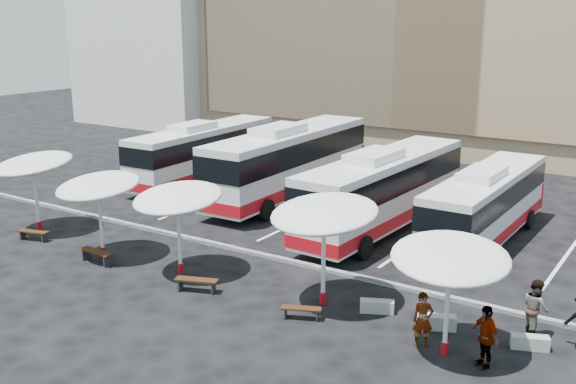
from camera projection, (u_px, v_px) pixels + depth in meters
The scene contains 23 objects.
ground at pixel (230, 254), 28.47m from camera, with size 120.00×120.00×0.00m, color black.
apartment_block at pixel (175, 24), 63.66m from camera, with size 14.00×14.00×18.00m, color silver.
curb_divider at pixel (237, 249), 28.86m from camera, with size 34.00×0.25×0.15m, color black.
bay_lines at pixel (324, 210), 34.96m from camera, with size 24.15×12.00×0.01m.
bus_0 at pixel (204, 151), 40.60m from camera, with size 2.94×11.64×3.68m.
bus_1 at pixel (289, 160), 36.87m from camera, with size 3.25×13.13×4.15m.
bus_2 at pixel (384, 188), 31.32m from camera, with size 3.24×12.38×3.90m.
bus_3 at pixel (486, 204), 29.54m from camera, with size 2.64×10.98×3.48m.
sunshade_0 at pixel (33, 164), 30.84m from camera, with size 4.48×4.51×3.74m.
sunshade_1 at pixel (98, 186), 27.46m from camera, with size 3.87×3.90×3.57m.
sunshade_2 at pixel (178, 198), 25.61m from camera, with size 3.67×3.71×3.58m.
sunshade_3 at pixel (324, 214), 22.74m from camera, with size 4.43×4.47×3.86m.
sunshade_4 at pixel (450, 258), 19.28m from camera, with size 4.48×4.50×3.58m.
wood_bench_0 at pixel (33, 233), 30.12m from camera, with size 1.50×0.75×0.44m.
wood_bench_1 at pixel (97, 254), 27.37m from camera, with size 1.69×0.52×0.51m.
wood_bench_2 at pixel (197, 282), 24.51m from camera, with size 1.63×0.96×0.49m.
wood_bench_3 at pixel (301, 310), 22.30m from camera, with size 1.37×0.86×0.41m.
conc_bench_0 at pixel (377, 306), 22.84m from camera, with size 1.14×0.38×0.43m, color gray.
conc_bench_1 at pixel (436, 322), 21.63m from camera, with size 1.25×0.42×0.47m, color gray.
conc_bench_2 at pixel (530, 342), 20.34m from camera, with size 1.12×0.37×0.42m, color gray.
passenger_0 at pixel (423, 320), 20.34m from camera, with size 0.63×0.41×1.73m, color black.
passenger_1 at pixel (536, 308), 21.00m from camera, with size 0.91×0.71×1.87m, color black.
passenger_2 at pixel (485, 336), 19.14m from camera, with size 1.11×0.46×1.89m, color black.
Camera 1 is at (16.73, -21.17, 9.78)m, focal length 42.00 mm.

